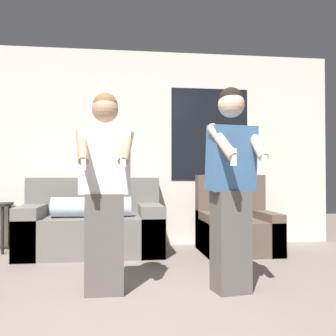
{
  "coord_description": "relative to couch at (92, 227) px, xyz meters",
  "views": [
    {
      "loc": [
        -0.3,
        -2.39,
        0.96
      ],
      "look_at": [
        0.13,
        0.83,
        1.02
      ],
      "focal_mm": 42.0,
      "sensor_mm": 36.0,
      "label": 1
    }
  ],
  "objects": [
    {
      "name": "couch",
      "position": [
        0.0,
        0.0,
        0.0
      ],
      "size": [
        1.72,
        0.92,
        0.94
      ],
      "color": "slate",
      "rests_on": "ground_plane"
    },
    {
      "name": "wall_back",
      "position": [
        0.6,
        0.5,
        1.02
      ],
      "size": [
        5.55,
        0.07,
        2.7
      ],
      "color": "silver",
      "rests_on": "ground_plane"
    },
    {
      "name": "person_left",
      "position": [
        0.2,
        -1.71,
        0.5
      ],
      "size": [
        0.48,
        0.46,
        1.64
      ],
      "color": "#56514C",
      "rests_on": "ground_plane"
    },
    {
      "name": "armchair",
      "position": [
        1.8,
        -0.14,
        -0.02
      ],
      "size": [
        0.91,
        0.85,
        0.97
      ],
      "color": "brown",
      "rests_on": "ground_plane"
    },
    {
      "name": "ground_plane",
      "position": [
        0.58,
        -2.58,
        -0.33
      ],
      "size": [
        14.0,
        14.0,
        0.0
      ],
      "primitive_type": "plane",
      "color": "slate"
    },
    {
      "name": "person_right",
      "position": [
        1.24,
        -1.82,
        0.55
      ],
      "size": [
        0.43,
        0.52,
        1.7
      ],
      "color": "#56514C",
      "rests_on": "ground_plane"
    }
  ]
}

